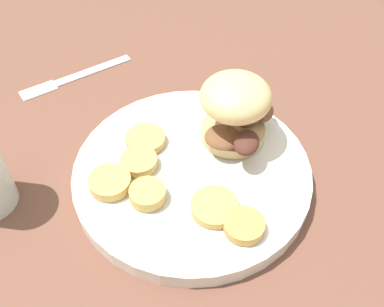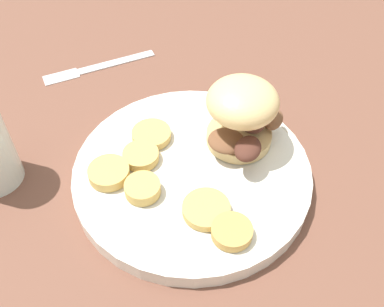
# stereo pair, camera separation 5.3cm
# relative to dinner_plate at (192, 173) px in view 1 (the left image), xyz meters

# --- Properties ---
(ground_plane) EXTENTS (4.00, 4.00, 0.00)m
(ground_plane) POSITION_rel_dinner_plate_xyz_m (0.00, 0.00, -0.01)
(ground_plane) COLOR brown
(dinner_plate) EXTENTS (0.29, 0.29, 0.02)m
(dinner_plate) POSITION_rel_dinner_plate_xyz_m (0.00, 0.00, 0.00)
(dinner_plate) COLOR white
(dinner_plate) RESTS_ON ground_plane
(sandwich) EXTENTS (0.11, 0.11, 0.09)m
(sandwich) POSITION_rel_dinner_plate_xyz_m (-0.06, -0.04, 0.06)
(sandwich) COLOR tan
(sandwich) RESTS_ON dinner_plate
(potato_round_0) EXTENTS (0.05, 0.05, 0.01)m
(potato_round_0) POSITION_rel_dinner_plate_xyz_m (0.05, -0.05, 0.02)
(potato_round_0) COLOR tan
(potato_round_0) RESTS_ON dinner_plate
(potato_round_1) EXTENTS (0.05, 0.05, 0.01)m
(potato_round_1) POSITION_rel_dinner_plate_xyz_m (0.10, 0.01, 0.02)
(potato_round_1) COLOR tan
(potato_round_1) RESTS_ON dinner_plate
(potato_round_2) EXTENTS (0.04, 0.04, 0.01)m
(potato_round_2) POSITION_rel_dinner_plate_xyz_m (0.06, 0.04, 0.02)
(potato_round_2) COLOR tan
(potato_round_2) RESTS_ON dinner_plate
(potato_round_3) EXTENTS (0.04, 0.04, 0.01)m
(potato_round_3) POSITION_rel_dinner_plate_xyz_m (0.06, -0.01, 0.02)
(potato_round_3) COLOR tan
(potato_round_3) RESTS_ON dinner_plate
(potato_round_4) EXTENTS (0.05, 0.05, 0.01)m
(potato_round_4) POSITION_rel_dinner_plate_xyz_m (-0.01, 0.07, 0.02)
(potato_round_4) COLOR tan
(potato_round_4) RESTS_ON dinner_plate
(potato_round_5) EXTENTS (0.04, 0.04, 0.01)m
(potato_round_5) POSITION_rel_dinner_plate_xyz_m (-0.04, 0.10, 0.02)
(potato_round_5) COLOR tan
(potato_round_5) RESTS_ON dinner_plate
(fork) EXTENTS (0.17, 0.09, 0.00)m
(fork) POSITION_rel_dinner_plate_xyz_m (0.15, -0.23, -0.01)
(fork) COLOR silver
(fork) RESTS_ON ground_plane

